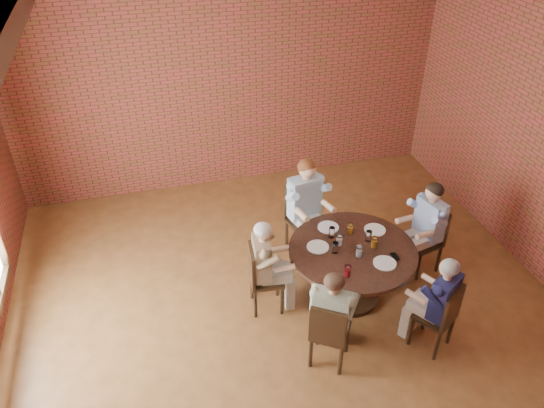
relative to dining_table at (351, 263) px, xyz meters
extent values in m
plane|color=brown|center=(-0.78, -0.40, -0.53)|extent=(7.00, 7.00, 0.00)
plane|color=silver|center=(-0.78, -0.40, 2.87)|extent=(7.00, 7.00, 0.00)
plane|color=maroon|center=(-0.78, 3.10, 1.17)|extent=(7.00, 0.00, 7.00)
cylinder|color=#311F10|center=(0.00, 0.00, -0.50)|extent=(0.75, 0.75, 0.06)
cylinder|color=#311F10|center=(0.00, 0.00, -0.18)|extent=(0.21, 0.21, 0.64)
cylinder|color=#371D14|center=(0.00, 0.00, 0.20)|extent=(1.49, 1.49, 0.05)
cube|color=#311F10|center=(1.09, 0.26, -0.10)|extent=(0.49, 0.49, 0.04)
cube|color=#311F10|center=(1.26, 0.30, 0.15)|extent=(0.13, 0.40, 0.46)
cylinder|color=#311F10|center=(0.88, 0.39, -0.32)|extent=(0.04, 0.04, 0.41)
cylinder|color=#311F10|center=(0.96, 0.05, -0.32)|extent=(0.04, 0.04, 0.41)
cylinder|color=#311F10|center=(1.21, 0.47, -0.32)|extent=(0.04, 0.04, 0.41)
cylinder|color=#311F10|center=(1.29, 0.13, -0.32)|extent=(0.04, 0.04, 0.41)
cube|color=#311F10|center=(-0.22, 1.03, -0.10)|extent=(0.53, 0.53, 0.04)
cube|color=#311F10|center=(-0.26, 1.23, 0.17)|extent=(0.44, 0.13, 0.51)
cylinder|color=#311F10|center=(-0.37, 0.81, -0.32)|extent=(0.04, 0.04, 0.41)
cylinder|color=#311F10|center=(0.01, 0.89, -0.32)|extent=(0.04, 0.04, 0.41)
cylinder|color=#311F10|center=(-0.44, 1.18, -0.32)|extent=(0.04, 0.04, 0.41)
cylinder|color=#311F10|center=(-0.07, 1.26, -0.32)|extent=(0.04, 0.04, 0.41)
cube|color=#311F10|center=(-1.01, 0.11, -0.10)|extent=(0.41, 0.41, 0.04)
cube|color=#311F10|center=(-1.18, 0.12, 0.14)|extent=(0.08, 0.38, 0.43)
cylinder|color=#311F10|center=(-0.87, -0.07, -0.32)|extent=(0.04, 0.04, 0.41)
cylinder|color=#311F10|center=(-0.84, 0.25, -0.32)|extent=(0.04, 0.04, 0.41)
cylinder|color=#311F10|center=(-1.18, -0.03, -0.32)|extent=(0.04, 0.04, 0.41)
cylinder|color=#311F10|center=(-1.15, 0.28, -0.32)|extent=(0.04, 0.04, 0.41)
cube|color=#311F10|center=(-0.57, -0.84, -0.10)|extent=(0.53, 0.53, 0.04)
cube|color=#311F10|center=(-0.66, -0.98, 0.14)|extent=(0.34, 0.25, 0.43)
cylinder|color=#311F10|center=(-0.35, -0.80, -0.32)|extent=(0.04, 0.04, 0.41)
cylinder|color=#311F10|center=(-0.61, -0.62, -0.32)|extent=(0.04, 0.04, 0.41)
cylinder|color=#311F10|center=(-0.53, -1.06, -0.32)|extent=(0.04, 0.04, 0.41)
cylinder|color=#311F10|center=(-0.79, -0.89, -0.32)|extent=(0.04, 0.04, 0.41)
cube|color=#311F10|center=(0.59, -0.94, -0.10)|extent=(0.51, 0.51, 0.04)
cube|color=#311F10|center=(0.68, -1.08, 0.13)|extent=(0.34, 0.23, 0.43)
cylinder|color=#311F10|center=(0.64, -0.72, -0.32)|extent=(0.04, 0.04, 0.41)
cylinder|color=#311F10|center=(0.37, -0.89, -0.32)|extent=(0.04, 0.04, 0.41)
cylinder|color=#311F10|center=(0.80, -0.98, -0.32)|extent=(0.04, 0.04, 0.41)
cylinder|color=#311F10|center=(0.54, -1.15, -0.32)|extent=(0.04, 0.04, 0.41)
cylinder|color=white|center=(0.39, 0.26, 0.23)|extent=(0.26, 0.26, 0.01)
cylinder|color=white|center=(-0.13, 0.46, 0.23)|extent=(0.26, 0.26, 0.01)
cylinder|color=white|center=(-0.38, 0.13, 0.23)|extent=(0.26, 0.26, 0.01)
cylinder|color=white|center=(0.24, -0.34, 0.23)|extent=(0.26, 0.26, 0.01)
cylinder|color=white|center=(0.23, 0.09, 0.29)|extent=(0.07, 0.07, 0.14)
cylinder|color=white|center=(0.08, 0.29, 0.29)|extent=(0.07, 0.07, 0.14)
cylinder|color=white|center=(-0.16, 0.28, 0.29)|extent=(0.07, 0.07, 0.14)
cylinder|color=white|center=(-0.13, 0.12, 0.29)|extent=(0.07, 0.07, 0.14)
cylinder|color=white|center=(-0.23, -0.01, 0.29)|extent=(0.07, 0.07, 0.14)
cylinder|color=white|center=(-0.24, -0.41, 0.29)|extent=(0.07, 0.07, 0.14)
cylinder|color=white|center=(0.01, -0.14, 0.29)|extent=(0.07, 0.07, 0.14)
cylinder|color=white|center=(0.25, -0.03, 0.29)|extent=(0.07, 0.07, 0.14)
cube|color=black|center=(0.40, -0.26, 0.23)|extent=(0.08, 0.14, 0.01)
camera|label=1|loc=(-2.16, -4.37, 4.12)|focal=35.00mm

